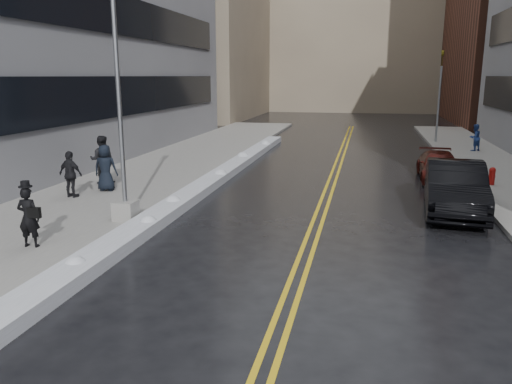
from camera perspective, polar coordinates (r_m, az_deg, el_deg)
The scene contains 17 objects.
ground at distance 13.13m, azimuth -5.54°, elevation -7.08°, with size 160.00×160.00×0.00m, color black.
sidewalk_west at distance 24.15m, azimuth -11.24°, elevation 2.27°, with size 5.50×50.00×0.15m, color gray.
lane_line_left at distance 22.21m, azimuth 8.29°, elevation 1.26°, with size 0.12×50.00×0.01m, color gold.
lane_line_right at distance 22.19m, azimuth 9.07°, elevation 1.23°, with size 0.12×50.00×0.01m, color gold.
snow_ridge at distance 21.14m, azimuth -5.20°, elevation 1.20°, with size 0.90×30.00×0.34m, color silver.
building_west_far at distance 59.14m, azimuth -6.98°, elevation 17.40°, with size 14.00×22.00×18.00m, color gray.
building_far at distance 72.01m, azimuth 11.54°, elevation 18.06°, with size 36.00×16.00×22.00m, color gray.
lamppost at distance 15.59m, azimuth -15.11°, elevation 5.35°, with size 0.65×0.65×7.62m.
fire_hydrant at distance 22.64m, azimuth 25.37°, elevation 1.75°, with size 0.26×0.26×0.73m.
traffic_signal at distance 36.01m, azimuth 20.23°, elevation 10.57°, with size 0.16×0.20×6.00m.
pedestrian_fedora at distance 14.23m, azimuth -24.56°, elevation -2.63°, with size 0.58×0.38×1.60m, color black.
pedestrian_b at distance 21.54m, azimuth -17.18°, elevation 3.54°, with size 0.97×0.76×2.00m, color black.
pedestrian_c at distance 20.17m, azimuth -16.82°, elevation 2.66°, with size 0.88×0.57×1.80m, color black.
pedestrian_d at distance 19.47m, azimuth -20.41°, elevation 1.91°, with size 1.01×0.42×1.72m, color black.
pedestrian_east at distance 32.53m, azimuth 23.73°, elevation 5.72°, with size 0.77×0.60×1.58m, color navy.
car_black at distance 18.03m, azimuth 21.78°, elevation 0.46°, with size 1.82×5.22×1.72m, color black.
car_maroon at distance 23.57m, azimuth 20.19°, elevation 2.78°, with size 1.71×4.21×1.22m, color #390C09.
Camera 1 is at (3.88, -11.69, 4.53)m, focal length 35.00 mm.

